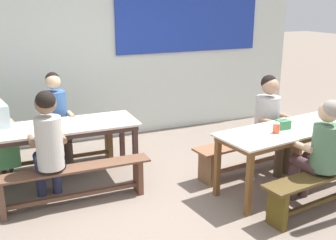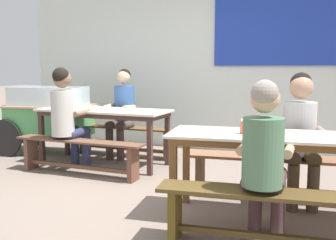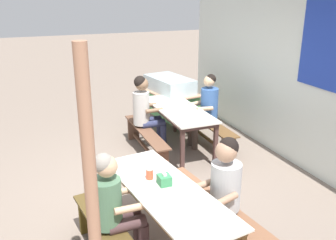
{
  "view_description": "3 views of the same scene",
  "coord_description": "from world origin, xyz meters",
  "px_view_note": "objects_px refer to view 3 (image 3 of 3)",
  "views": [
    {
      "loc": [
        -1.76,
        -3.81,
        2.21
      ],
      "look_at": [
        0.18,
        0.64,
        0.75
      ],
      "focal_mm": 42.61,
      "sensor_mm": 36.0,
      "label": 1
    },
    {
      "loc": [
        1.72,
        -3.7,
        1.33
      ],
      "look_at": [
        -0.1,
        0.81,
        0.68
      ],
      "focal_mm": 42.0,
      "sensor_mm": 36.0,
      "label": 2
    },
    {
      "loc": [
        4.41,
        -1.5,
        2.67
      ],
      "look_at": [
        -0.2,
        0.36,
        0.92
      ],
      "focal_mm": 39.3,
      "sensor_mm": 36.0,
      "label": 3
    }
  ],
  "objects_px": {
    "condiment_jar": "(150,174)",
    "food_cart": "(169,97)",
    "bench_far_front": "(146,139)",
    "person_right_near_table": "(222,188)",
    "bench_near_back": "(212,212)",
    "soup_bowl": "(171,106)",
    "bench_far_back": "(208,129)",
    "dining_table_near": "(166,196)",
    "dining_table_far": "(178,112)",
    "person_left_back_turned": "(146,108)",
    "wooden_support_post": "(92,195)",
    "person_center_facing": "(206,107)",
    "person_near_front": "(114,203)",
    "tissue_box": "(164,180)"
  },
  "relations": [
    {
      "from": "condiment_jar",
      "to": "food_cart",
      "type": "bearing_deg",
      "value": 154.69
    },
    {
      "from": "bench_far_front",
      "to": "person_right_near_table",
      "type": "distance_m",
      "value": 2.64
    },
    {
      "from": "bench_near_back",
      "to": "soup_bowl",
      "type": "relative_size",
      "value": 10.19
    },
    {
      "from": "bench_far_back",
      "to": "bench_far_front",
      "type": "xyz_separation_m",
      "value": [
        -0.01,
        -1.19,
        0.0
      ]
    },
    {
      "from": "dining_table_near",
      "to": "food_cart",
      "type": "distance_m",
      "value": 3.94
    },
    {
      "from": "dining_table_far",
      "to": "soup_bowl",
      "type": "distance_m",
      "value": 0.17
    },
    {
      "from": "dining_table_near",
      "to": "person_left_back_turned",
      "type": "height_order",
      "value": "person_left_back_turned"
    },
    {
      "from": "person_right_near_table",
      "to": "bench_near_back",
      "type": "bearing_deg",
      "value": 172.19
    },
    {
      "from": "bench_far_front",
      "to": "condiment_jar",
      "type": "xyz_separation_m",
      "value": [
        2.18,
        -0.69,
        0.53
      ]
    },
    {
      "from": "condiment_jar",
      "to": "bench_far_back",
      "type": "bearing_deg",
      "value": 139.16
    },
    {
      "from": "bench_near_back",
      "to": "wooden_support_post",
      "type": "height_order",
      "value": "wooden_support_post"
    },
    {
      "from": "person_left_back_turned",
      "to": "person_center_facing",
      "type": "distance_m",
      "value": 1.08
    },
    {
      "from": "bench_near_back",
      "to": "soup_bowl",
      "type": "distance_m",
      "value": 2.58
    },
    {
      "from": "dining_table_near",
      "to": "person_center_facing",
      "type": "relative_size",
      "value": 1.49
    },
    {
      "from": "bench_far_back",
      "to": "person_near_front",
      "type": "bearing_deg",
      "value": -44.06
    },
    {
      "from": "bench_far_back",
      "to": "person_left_back_turned",
      "type": "xyz_separation_m",
      "value": [
        -0.23,
        -1.11,
        0.47
      ]
    },
    {
      "from": "person_left_back_turned",
      "to": "soup_bowl",
      "type": "xyz_separation_m",
      "value": [
        0.13,
        0.42,
        0.03
      ]
    },
    {
      "from": "bench_far_back",
      "to": "person_near_front",
      "type": "relative_size",
      "value": 1.34
    },
    {
      "from": "bench_near_back",
      "to": "wooden_support_post",
      "type": "distance_m",
      "value": 1.77
    },
    {
      "from": "bench_far_back",
      "to": "bench_far_front",
      "type": "distance_m",
      "value": 1.19
    },
    {
      "from": "bench_near_back",
      "to": "person_left_back_turned",
      "type": "distance_m",
      "value": 2.65
    },
    {
      "from": "tissue_box",
      "to": "soup_bowl",
      "type": "height_order",
      "value": "tissue_box"
    },
    {
      "from": "person_center_facing",
      "to": "condiment_jar",
      "type": "height_order",
      "value": "person_center_facing"
    },
    {
      "from": "bench_far_front",
      "to": "person_center_facing",
      "type": "bearing_deg",
      "value": 89.37
    },
    {
      "from": "person_right_near_table",
      "to": "dining_table_near",
      "type": "bearing_deg",
      "value": -104.12
    },
    {
      "from": "dining_table_near",
      "to": "soup_bowl",
      "type": "bearing_deg",
      "value": 156.48
    },
    {
      "from": "dining_table_near",
      "to": "wooden_support_post",
      "type": "xyz_separation_m",
      "value": [
        0.52,
        -0.83,
        0.49
      ]
    },
    {
      "from": "bench_far_front",
      "to": "person_center_facing",
      "type": "height_order",
      "value": "person_center_facing"
    },
    {
      "from": "tissue_box",
      "to": "wooden_support_post",
      "type": "xyz_separation_m",
      "value": [
        0.62,
        -0.85,
        0.36
      ]
    },
    {
      "from": "food_cart",
      "to": "soup_bowl",
      "type": "xyz_separation_m",
      "value": [
        1.08,
        -0.39,
        0.16
      ]
    },
    {
      "from": "person_left_back_turned",
      "to": "wooden_support_post",
      "type": "height_order",
      "value": "wooden_support_post"
    },
    {
      "from": "person_right_near_table",
      "to": "person_left_back_turned",
      "type": "xyz_separation_m",
      "value": [
        -2.83,
        0.13,
        0.02
      ]
    },
    {
      "from": "bench_far_front",
      "to": "person_left_back_turned",
      "type": "distance_m",
      "value": 0.52
    },
    {
      "from": "person_right_near_table",
      "to": "person_left_back_turned",
      "type": "height_order",
      "value": "person_left_back_turned"
    },
    {
      "from": "dining_table_near",
      "to": "person_right_near_table",
      "type": "xyz_separation_m",
      "value": [
        0.14,
        0.56,
        0.05
      ]
    },
    {
      "from": "person_right_near_table",
      "to": "tissue_box",
      "type": "bearing_deg",
      "value": -114.38
    },
    {
      "from": "person_center_facing",
      "to": "wooden_support_post",
      "type": "bearing_deg",
      "value": -40.88
    },
    {
      "from": "person_near_front",
      "to": "condiment_jar",
      "type": "bearing_deg",
      "value": 117.36
    },
    {
      "from": "dining_table_near",
      "to": "person_left_back_turned",
      "type": "relative_size",
      "value": 1.46
    },
    {
      "from": "bench_near_back",
      "to": "person_center_facing",
      "type": "height_order",
      "value": "person_center_facing"
    },
    {
      "from": "dining_table_near",
      "to": "person_near_front",
      "type": "xyz_separation_m",
      "value": [
        -0.05,
        -0.53,
        0.02
      ]
    },
    {
      "from": "food_cart",
      "to": "person_right_near_table",
      "type": "distance_m",
      "value": 3.9
    },
    {
      "from": "person_near_front",
      "to": "condiment_jar",
      "type": "xyz_separation_m",
      "value": [
        -0.23,
        0.45,
        0.12
      ]
    },
    {
      "from": "person_right_near_table",
      "to": "condiment_jar",
      "type": "xyz_separation_m",
      "value": [
        -0.42,
        -0.64,
        0.08
      ]
    },
    {
      "from": "soup_bowl",
      "to": "tissue_box",
      "type": "bearing_deg",
      "value": -24.04
    },
    {
      "from": "condiment_jar",
      "to": "wooden_support_post",
      "type": "xyz_separation_m",
      "value": [
        0.8,
        -0.75,
        0.35
      ]
    },
    {
      "from": "tissue_box",
      "to": "dining_table_far",
      "type": "bearing_deg",
      "value": 153.26
    },
    {
      "from": "condiment_jar",
      "to": "wooden_support_post",
      "type": "height_order",
      "value": "wooden_support_post"
    },
    {
      "from": "bench_far_back",
      "to": "tissue_box",
      "type": "height_order",
      "value": "tissue_box"
    },
    {
      "from": "tissue_box",
      "to": "wooden_support_post",
      "type": "height_order",
      "value": "wooden_support_post"
    }
  ]
}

